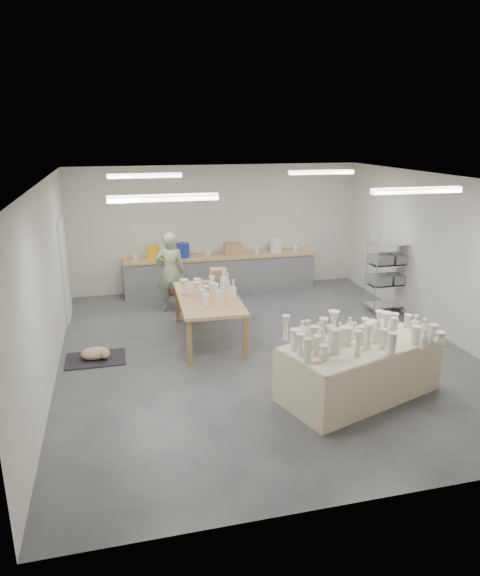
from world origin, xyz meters
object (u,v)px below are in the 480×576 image
object	(u,v)px
work_table	(210,294)
red_stool	(170,293)
drying_table	(358,366)
potter	(170,272)

from	to	relation	value
work_table	red_stool	xyz separation A→B (m)	(-0.55, 1.89, -0.52)
drying_table	red_stool	distance (m)	5.17
drying_table	work_table	distance (m)	3.27
potter	red_stool	distance (m)	0.61
work_table	potter	distance (m)	1.71
potter	red_stool	size ratio (longest dim) A/B	3.64
work_table	red_stool	distance (m)	2.03
work_table	red_stool	bearing A→B (deg)	108.17
red_stool	potter	bearing A→B (deg)	-90.00
drying_table	work_table	world-z (taller)	drying_table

